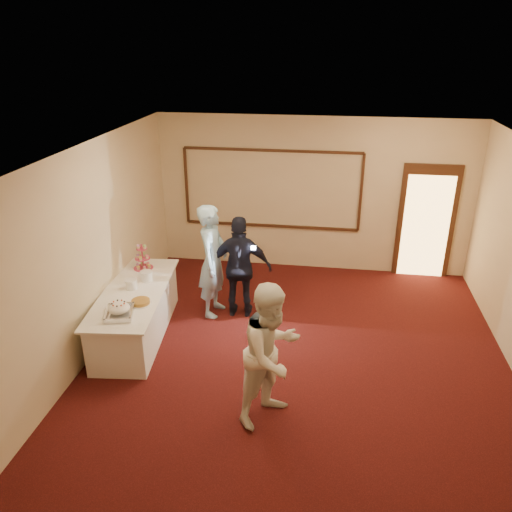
{
  "coord_description": "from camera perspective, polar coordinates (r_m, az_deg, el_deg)",
  "views": [
    {
      "loc": [
        0.31,
        -5.81,
        4.3
      ],
      "look_at": [
        -0.77,
        1.26,
        1.15
      ],
      "focal_mm": 35.0,
      "sensor_mm": 36.0,
      "label": 1
    }
  ],
  "objects": [
    {
      "name": "floor",
      "position": [
        7.23,
        4.63,
        -12.8
      ],
      "size": [
        7.0,
        7.0,
        0.0
      ],
      "primitive_type": "plane",
      "color": "black",
      "rests_on": "ground"
    },
    {
      "name": "tart",
      "position": [
        7.39,
        -13.04,
        -5.16
      ],
      "size": [
        0.31,
        0.31,
        0.06
      ],
      "color": "white",
      "rests_on": "buffet_table"
    },
    {
      "name": "man",
      "position": [
        8.15,
        -4.95,
        -0.56
      ],
      "size": [
        0.53,
        0.74,
        1.91
      ],
      "primitive_type": "imported",
      "rotation": [
        0.0,
        0.0,
        1.45
      ],
      "color": "#99CAF1",
      "rests_on": "floor"
    },
    {
      "name": "plate_stack_a",
      "position": [
        7.84,
        -14.08,
        -3.15
      ],
      "size": [
        0.18,
        0.18,
        0.15
      ],
      "color": "white",
      "rests_on": "buffet_table"
    },
    {
      "name": "plate_stack_b",
      "position": [
        8.04,
        -12.39,
        -2.25
      ],
      "size": [
        0.19,
        0.19,
        0.16
      ],
      "color": "white",
      "rests_on": "buffet_table"
    },
    {
      "name": "wall_molding",
      "position": [
        9.73,
        1.8,
        7.64
      ],
      "size": [
        3.45,
        0.04,
        1.55
      ],
      "color": "#35230F",
      "rests_on": "room_walls"
    },
    {
      "name": "woman",
      "position": [
        5.95,
        1.82,
        -11.07
      ],
      "size": [
        1.07,
        1.11,
        1.8
      ],
      "primitive_type": "imported",
      "rotation": [
        0.0,
        0.0,
        0.93
      ],
      "color": "white",
      "rests_on": "floor"
    },
    {
      "name": "buffet_table",
      "position": [
        7.98,
        -13.54,
        -6.31
      ],
      "size": [
        1.17,
        2.47,
        0.77
      ],
      "color": "white",
      "rests_on": "floor"
    },
    {
      "name": "room_walls",
      "position": [
        6.25,
        5.24,
        2.3
      ],
      "size": [
        6.04,
        7.04,
        3.02
      ],
      "color": "beige",
      "rests_on": "floor"
    },
    {
      "name": "guest",
      "position": [
        8.1,
        -1.78,
        -1.32
      ],
      "size": [
        1.04,
        0.48,
        1.73
      ],
      "primitive_type": "imported",
      "rotation": [
        0.0,
        0.0,
        3.2
      ],
      "color": "black",
      "rests_on": "floor"
    },
    {
      "name": "camera_flash",
      "position": [
        7.78,
        -0.31,
        0.94
      ],
      "size": [
        0.07,
        0.04,
        0.05
      ],
      "primitive_type": "cube",
      "rotation": [
        0.0,
        0.0,
        0.07
      ],
      "color": "white",
      "rests_on": "guest"
    },
    {
      "name": "cupcake_stand",
      "position": [
        8.44,
        -12.83,
        -0.32
      ],
      "size": [
        0.32,
        0.32,
        0.47
      ],
      "color": "#BF395A",
      "rests_on": "buffet_table"
    },
    {
      "name": "pavlova_tray",
      "position": [
        7.16,
        -15.37,
        -5.96
      ],
      "size": [
        0.47,
        0.54,
        0.19
      ],
      "color": "#ACAFB3",
      "rests_on": "buffet_table"
    },
    {
      "name": "doorway",
      "position": [
        9.98,
        18.84,
        3.63
      ],
      "size": [
        1.05,
        0.07,
        2.2
      ],
      "color": "#35230F",
      "rests_on": "floor"
    }
  ]
}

